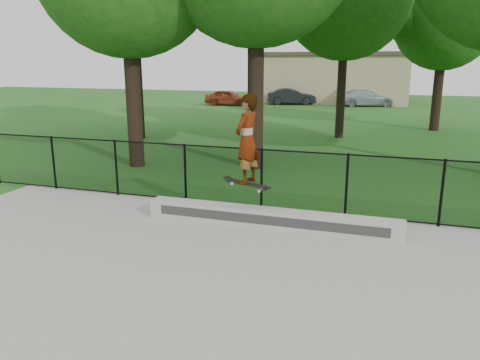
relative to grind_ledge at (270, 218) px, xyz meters
The scene contains 9 objects.
ground 4.74m from the grind_ledge, 96.35° to the right, with size 100.00×100.00×0.00m, color #1D5718.
concrete_slab 4.73m from the grind_ledge, 96.35° to the right, with size 14.00×12.00×0.06m, color #969792.
grind_ledge is the anchor object (origin of this frame).
car_a 29.55m from the grind_ledge, 111.19° to the left, with size 1.51×3.74×1.28m, color maroon.
car_b 30.46m from the grind_ledge, 101.06° to the left, with size 1.41×3.67×1.34m, color black.
car_c 30.32m from the grind_ledge, 89.63° to the left, with size 1.85×4.19×1.32m, color #9AA5AE.
skater_airborne 1.75m from the grind_ledge, behind, with size 0.84×0.77×2.02m.
chainlink_fence 1.42m from the grind_ledge, 113.56° to the left, with size 16.06×0.06×1.50m.
distant_building 33.45m from the grind_ledge, 94.33° to the left, with size 12.40×6.40×4.30m.
Camera 1 is at (2.87, -4.58, 3.55)m, focal length 35.00 mm.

